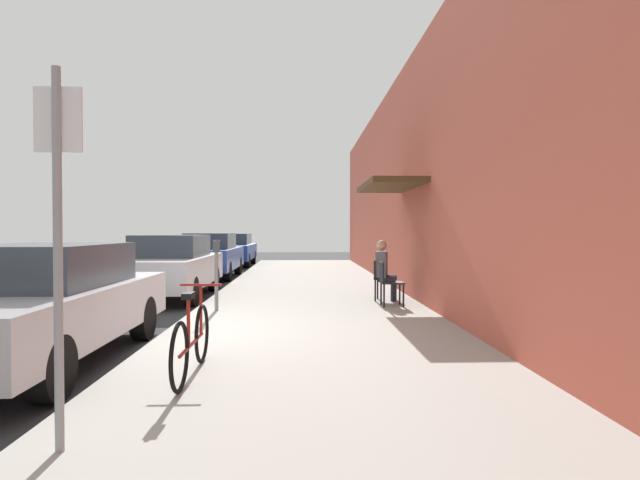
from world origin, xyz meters
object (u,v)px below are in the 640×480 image
parked_car_0 (42,303)px  street_sign (58,228)px  parked_car_2 (210,255)px  parked_car_3 (233,249)px  cafe_chair_1 (382,277)px  seated_patron_1 (384,268)px  bicycle_0 (192,341)px  parking_meter (216,270)px  cafe_chair_0 (388,281)px  parked_car_1 (171,266)px

parked_car_0 → street_sign: size_ratio=1.69×
street_sign → parked_car_2: bearing=96.2°
parked_car_2 → parked_car_3: bearing=90.0°
parked_car_0 → parked_car_2: (0.00, 11.18, 0.03)m
cafe_chair_1 → seated_patron_1: bearing=-16.1°
bicycle_0 → seated_patron_1: 6.23m
parked_car_0 → parking_meter: parked_car_0 is taller
parked_car_2 → parking_meter: (1.55, -7.92, 0.11)m
street_sign → cafe_chair_1: size_ratio=2.99×
cafe_chair_1 → seated_patron_1: 0.20m
bicycle_0 → seated_patron_1: bearing=62.1°
street_sign → cafe_chair_1: 8.07m
bicycle_0 → parked_car_0: bearing=154.0°
seated_patron_1 → bicycle_0: bearing=-117.9°
seated_patron_1 → cafe_chair_0: bearing=-94.3°
parked_car_3 → parking_meter: bearing=-83.5°
parked_car_1 → parked_car_2: 5.21m
parked_car_2 → cafe_chair_0: (4.86, -7.48, -0.15)m
parked_car_3 → cafe_chair_1: parked_car_3 is taller
cafe_chair_0 → parked_car_1: bearing=155.0°
parked_car_0 → bicycle_0: (2.01, -0.98, -0.27)m
bicycle_0 → cafe_chair_1: 6.21m
parked_car_3 → cafe_chair_1: (4.87, -12.42, -0.14)m
bicycle_0 → parking_meter: bearing=96.2°
parked_car_1 → street_sign: street_sign is taller
street_sign → cafe_chair_1: street_sign is taller
bicycle_0 → cafe_chair_0: bearing=58.7°
parked_car_2 → bicycle_0: (2.01, -12.16, -0.30)m
street_sign → seated_patron_1: 8.05m
parked_car_3 → street_sign: 19.75m
parking_meter → parked_car_2: bearing=101.1°
parked_car_1 → bicycle_0: bearing=-73.9°
street_sign → cafe_chair_0: street_sign is taller
street_sign → cafe_chair_0: size_ratio=2.99×
parking_meter → bicycle_0: (0.46, -4.24, -0.41)m
bicycle_0 → parked_car_2: bearing=99.4°
parked_car_1 → street_sign: bearing=-80.2°
parked_car_2 → cafe_chair_0: parked_car_2 is taller
parked_car_0 → cafe_chair_1: size_ratio=5.06×
parked_car_2 → seated_patron_1: size_ratio=3.41×
cafe_chair_0 → seated_patron_1: size_ratio=0.67×
parked_car_1 → cafe_chair_1: size_ratio=5.06×
parking_meter → cafe_chair_1: (3.32, 1.27, -0.26)m
parked_car_3 → bicycle_0: parked_car_3 is taller
parked_car_0 → parked_car_1: 5.97m
parked_car_0 → cafe_chair_0: parked_car_0 is taller
cafe_chair_1 → cafe_chair_0: bearing=-90.2°
bicycle_0 → seated_patron_1: (2.91, 5.50, 0.34)m
seated_patron_1 → cafe_chair_1: bearing=163.9°
parked_car_2 → parked_car_1: bearing=-90.0°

